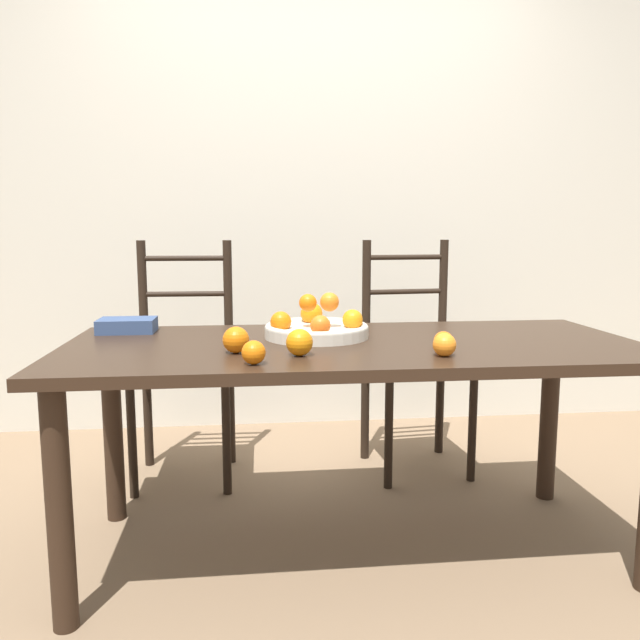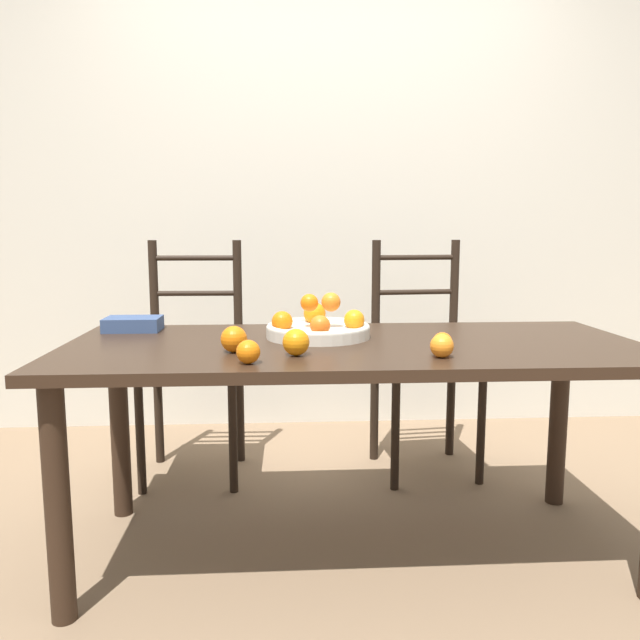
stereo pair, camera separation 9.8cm
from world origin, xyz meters
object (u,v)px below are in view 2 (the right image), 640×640
at_px(fruit_bowl, 318,327).
at_px(chair_left, 193,367).
at_px(chair_right, 423,364).
at_px(orange_loose_0, 442,342).
at_px(book_stack, 133,324).
at_px(orange_loose_1, 234,339).
at_px(orange_loose_3, 296,342).
at_px(orange_loose_4, 248,352).
at_px(orange_loose_2, 442,346).

bearing_deg(fruit_bowl, chair_left, 129.13).
height_order(fruit_bowl, chair_right, chair_right).
height_order(fruit_bowl, orange_loose_0, fruit_bowl).
xyz_separation_m(fruit_bowl, orange_loose_0, (0.36, -0.28, -0.01)).
height_order(chair_right, book_stack, chair_right).
bearing_deg(orange_loose_0, chair_right, 80.33).
relative_size(fruit_bowl, chair_right, 0.34).
relative_size(orange_loose_0, orange_loose_1, 0.75).
relative_size(orange_loose_3, orange_loose_4, 1.19).
relative_size(fruit_bowl, orange_loose_4, 5.33).
relative_size(orange_loose_0, orange_loose_3, 0.76).
xyz_separation_m(fruit_bowl, chair_right, (0.51, 0.64, -0.27)).
relative_size(chair_left, book_stack, 5.28).
bearing_deg(orange_loose_3, chair_left, 114.78).
relative_size(fruit_bowl, orange_loose_3, 4.46).
bearing_deg(orange_loose_1, chair_right, 48.46).
relative_size(orange_loose_1, orange_loose_2, 1.17).
height_order(orange_loose_1, orange_loose_4, orange_loose_1).
bearing_deg(orange_loose_1, book_stack, 132.97).
xyz_separation_m(orange_loose_0, orange_loose_4, (-0.57, -0.13, 0.00)).
relative_size(fruit_bowl, chair_left, 0.34).
bearing_deg(book_stack, orange_loose_3, -39.98).
xyz_separation_m(orange_loose_0, chair_left, (-0.87, 0.92, -0.27)).
distance_m(orange_loose_3, chair_left, 1.07).
xyz_separation_m(orange_loose_0, chair_right, (0.16, 0.92, -0.27)).
bearing_deg(orange_loose_3, fruit_bowl, 74.98).
bearing_deg(orange_loose_1, chair_left, 105.87).
xyz_separation_m(orange_loose_3, chair_right, (0.60, 0.94, -0.28)).
bearing_deg(orange_loose_0, chair_left, 133.64).
height_order(orange_loose_0, orange_loose_2, orange_loose_2).
relative_size(orange_loose_2, chair_right, 0.07).
bearing_deg(orange_loose_2, orange_loose_4, -174.84).
height_order(fruit_bowl, book_stack, fruit_bowl).
bearing_deg(orange_loose_2, orange_loose_1, 169.21).
height_order(orange_loose_1, orange_loose_2, orange_loose_1).
distance_m(orange_loose_1, orange_loose_4, 0.17).
height_order(orange_loose_4, chair_right, chair_right).
bearing_deg(chair_left, orange_loose_3, -64.39).
xyz_separation_m(orange_loose_0, book_stack, (-1.02, 0.46, -0.01)).
bearing_deg(book_stack, orange_loose_4, -52.80).
xyz_separation_m(orange_loose_1, orange_loose_3, (0.18, -0.06, -0.00)).
bearing_deg(orange_loose_3, orange_loose_4, -142.32).
relative_size(orange_loose_1, chair_left, 0.08).
bearing_deg(orange_loose_3, orange_loose_0, 3.31).
xyz_separation_m(orange_loose_0, orange_loose_3, (-0.44, -0.03, 0.01)).
distance_m(orange_loose_4, chair_right, 1.30).
height_order(orange_loose_2, orange_loose_4, orange_loose_2).
bearing_deg(fruit_bowl, orange_loose_2, -47.02).
bearing_deg(fruit_bowl, orange_loose_4, -117.75).
bearing_deg(chair_left, orange_loose_2, -48.59).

